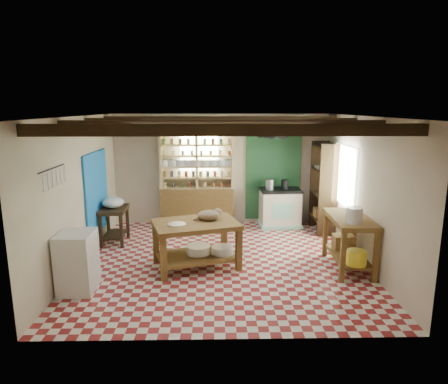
{
  "coord_description": "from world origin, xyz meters",
  "views": [
    {
      "loc": [
        -0.11,
        -6.85,
        2.76
      ],
      "look_at": [
        0.04,
        0.3,
        1.23
      ],
      "focal_mm": 32.0,
      "sensor_mm": 36.0,
      "label": 1
    }
  ],
  "objects_px": {
    "white_cabinet": "(77,262)",
    "work_table": "(196,244)",
    "stove": "(280,208)",
    "right_counter": "(349,243)",
    "cat": "(209,215)",
    "prep_table": "(115,225)"
  },
  "relations": [
    {
      "from": "stove",
      "to": "cat",
      "type": "xyz_separation_m",
      "value": [
        -1.61,
        -2.26,
        0.45
      ]
    },
    {
      "from": "prep_table",
      "to": "cat",
      "type": "height_order",
      "value": "cat"
    },
    {
      "from": "white_cabinet",
      "to": "work_table",
      "type": "bearing_deg",
      "value": 26.71
    },
    {
      "from": "white_cabinet",
      "to": "right_counter",
      "type": "bearing_deg",
      "value": 9.68
    },
    {
      "from": "right_counter",
      "to": "white_cabinet",
      "type": "bearing_deg",
      "value": -168.16
    },
    {
      "from": "right_counter",
      "to": "cat",
      "type": "relative_size",
      "value": 3.24
    },
    {
      "from": "stove",
      "to": "right_counter",
      "type": "xyz_separation_m",
      "value": [
        0.8,
        -2.5,
        0.01
      ]
    },
    {
      "from": "white_cabinet",
      "to": "right_counter",
      "type": "xyz_separation_m",
      "value": [
        4.4,
        0.77,
        0.0
      ]
    },
    {
      "from": "prep_table",
      "to": "right_counter",
      "type": "xyz_separation_m",
      "value": [
        4.38,
        -1.41,
        0.09
      ]
    },
    {
      "from": "work_table",
      "to": "white_cabinet",
      "type": "distance_m",
      "value": 1.98
    },
    {
      "from": "work_table",
      "to": "cat",
      "type": "bearing_deg",
      "value": 11.31
    },
    {
      "from": "work_table",
      "to": "prep_table",
      "type": "bearing_deg",
      "value": 126.65
    },
    {
      "from": "cat",
      "to": "work_table",
      "type": "bearing_deg",
      "value": -178.69
    },
    {
      "from": "work_table",
      "to": "prep_table",
      "type": "xyz_separation_m",
      "value": [
        -1.74,
        1.29,
        -0.03
      ]
    },
    {
      "from": "stove",
      "to": "prep_table",
      "type": "distance_m",
      "value": 3.74
    },
    {
      "from": "white_cabinet",
      "to": "right_counter",
      "type": "relative_size",
      "value": 0.71
    },
    {
      "from": "work_table",
      "to": "prep_table",
      "type": "relative_size",
      "value": 1.91
    },
    {
      "from": "stove",
      "to": "right_counter",
      "type": "height_order",
      "value": "right_counter"
    },
    {
      "from": "work_table",
      "to": "right_counter",
      "type": "xyz_separation_m",
      "value": [
        2.64,
        -0.13,
        0.06
      ]
    },
    {
      "from": "right_counter",
      "to": "cat",
      "type": "bearing_deg",
      "value": 176.11
    },
    {
      "from": "white_cabinet",
      "to": "cat",
      "type": "xyz_separation_m",
      "value": [
        1.99,
        1.02,
        0.44
      ]
    },
    {
      "from": "stove",
      "to": "white_cabinet",
      "type": "distance_m",
      "value": 4.86
    }
  ]
}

